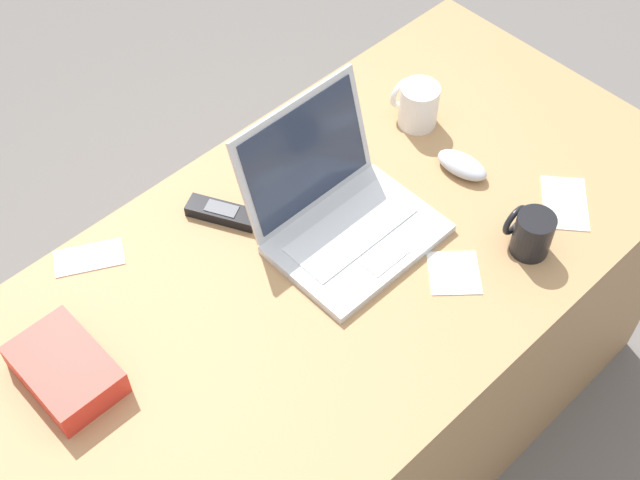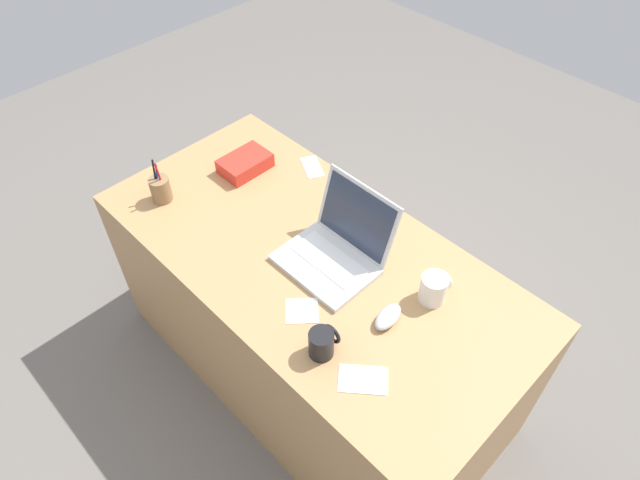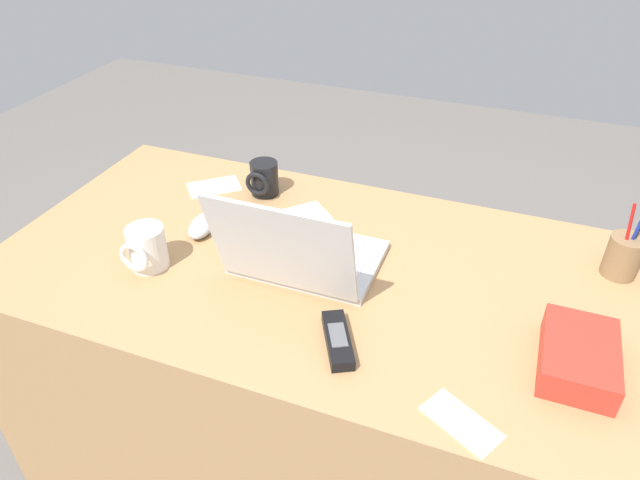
% 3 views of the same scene
% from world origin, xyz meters
% --- Properties ---
extents(ground_plane, '(6.00, 6.00, 0.00)m').
position_xyz_m(ground_plane, '(0.00, 0.00, 0.00)').
color(ground_plane, slate).
extents(desk, '(1.57, 0.77, 0.74)m').
position_xyz_m(desk, '(0.00, 0.00, 0.37)').
color(desk, tan).
rests_on(desk, ground).
extents(laptop, '(0.32, 0.30, 0.24)m').
position_xyz_m(laptop, '(0.07, 0.04, 0.79)').
color(laptop, silver).
rests_on(laptop, desk).
extents(computer_mouse, '(0.07, 0.12, 0.04)m').
position_xyz_m(computer_mouse, '(0.36, -0.02, 0.76)').
color(computer_mouse, silver).
rests_on(computer_mouse, desk).
extents(coffee_mug_white, '(0.08, 0.10, 0.10)m').
position_xyz_m(coffee_mug_white, '(0.40, 0.14, 0.79)').
color(coffee_mug_white, white).
rests_on(coffee_mug_white, desk).
extents(coffee_mug_tall, '(0.07, 0.09, 0.09)m').
position_xyz_m(coffee_mug_tall, '(0.30, -0.24, 0.78)').
color(coffee_mug_tall, black).
rests_on(coffee_mug_tall, desk).
extents(cordless_phone, '(0.11, 0.15, 0.03)m').
position_xyz_m(cordless_phone, '(-0.08, 0.22, 0.75)').
color(cordless_phone, black).
rests_on(cordless_phone, desk).
extents(pen_holder, '(0.07, 0.07, 0.18)m').
position_xyz_m(pen_holder, '(-0.59, -0.20, 0.79)').
color(pen_holder, olive).
rests_on(pen_holder, desk).
extents(snack_bag, '(0.13, 0.19, 0.06)m').
position_xyz_m(snack_bag, '(-0.50, 0.13, 0.77)').
color(snack_bag, red).
rests_on(snack_bag, desk).
extents(paper_note_near_laptop, '(0.16, 0.16, 0.00)m').
position_xyz_m(paper_note_near_laptop, '(0.44, -0.23, 0.74)').
color(paper_note_near_laptop, white).
rests_on(paper_note_near_laptop, desk).
extents(paper_note_left, '(0.14, 0.14, 0.00)m').
position_xyz_m(paper_note_left, '(0.15, -0.19, 0.74)').
color(paper_note_left, white).
rests_on(paper_note_left, desk).
extents(paper_note_right, '(0.15, 0.12, 0.00)m').
position_xyz_m(paper_note_right, '(-0.33, 0.32, 0.74)').
color(paper_note_right, white).
rests_on(paper_note_right, desk).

